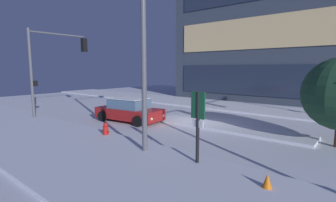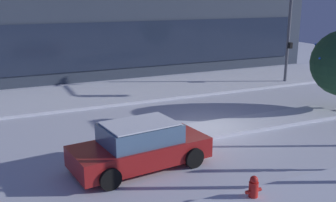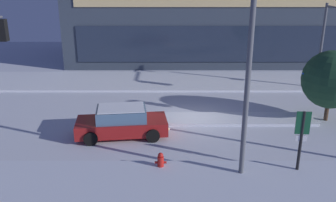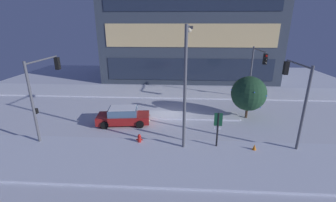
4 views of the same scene
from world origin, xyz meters
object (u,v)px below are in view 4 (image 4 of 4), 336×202
(traffic_light_corner_near_right, at_px, (296,87))
(traffic_light_corner_far_right, at_px, (256,66))
(traffic_light_corner_near_left, at_px, (44,83))
(construction_cone, at_px, (254,148))
(car_near, at_px, (123,116))
(parking_info_sign, at_px, (218,126))
(fire_hydrant, at_px, (139,139))
(decorated_tree_median, at_px, (249,94))
(street_lamp_arched, at_px, (186,70))

(traffic_light_corner_near_right, height_order, traffic_light_corner_far_right, traffic_light_corner_far_right)
(traffic_light_corner_near_left, xyz_separation_m, construction_cone, (15.21, -1.95, -3.80))
(car_near, distance_m, traffic_light_corner_near_right, 13.43)
(parking_info_sign, height_order, construction_cone, parking_info_sign)
(car_near, xyz_separation_m, construction_cone, (9.92, -3.95, -0.44))
(traffic_light_corner_far_right, relative_size, construction_cone, 10.71)
(fire_hydrant, bearing_deg, construction_cone, -4.53)
(parking_info_sign, height_order, decorated_tree_median, decorated_tree_median)
(fire_hydrant, bearing_deg, parking_info_sign, -2.72)
(traffic_light_corner_near_left, distance_m, construction_cone, 15.80)
(street_lamp_arched, height_order, construction_cone, street_lamp_arched)
(fire_hydrant, xyz_separation_m, parking_info_sign, (5.47, -0.26, 1.31))
(car_near, distance_m, decorated_tree_median, 11.25)
(traffic_light_corner_near_right, bearing_deg, construction_cone, 122.18)
(traffic_light_corner_near_right, bearing_deg, traffic_light_corner_far_right, 0.82)
(decorated_tree_median, bearing_deg, car_near, -169.29)
(car_near, bearing_deg, fire_hydrant, -66.30)
(street_lamp_arched, xyz_separation_m, decorated_tree_median, (5.73, 4.99, -3.04))
(parking_info_sign, bearing_deg, decorated_tree_median, -27.57)
(traffic_light_corner_near_right, relative_size, fire_hydrant, 7.88)
(car_near, xyz_separation_m, street_lamp_arched, (5.21, -2.92, 4.64))
(traffic_light_corner_far_right, xyz_separation_m, parking_info_sign, (-5.27, -9.97, -2.38))
(construction_cone, bearing_deg, street_lamp_arched, 167.63)
(parking_info_sign, xyz_separation_m, construction_cone, (2.48, -0.37, -1.39))
(street_lamp_arched, xyz_separation_m, construction_cone, (4.71, -1.03, -5.07))
(car_near, distance_m, construction_cone, 10.69)
(construction_cone, bearing_deg, parking_info_sign, 171.52)
(car_near, distance_m, parking_info_sign, 8.31)
(construction_cone, bearing_deg, car_near, 158.28)
(traffic_light_corner_near_right, relative_size, decorated_tree_median, 1.51)
(construction_cone, bearing_deg, fire_hydrant, 175.47)
(car_near, relative_size, decorated_tree_median, 1.20)
(car_near, xyz_separation_m, fire_hydrant, (1.97, -3.32, -0.36))
(traffic_light_corner_near_left, xyz_separation_m, decorated_tree_median, (16.23, 4.07, -1.77))
(street_lamp_arched, bearing_deg, construction_cone, -98.04)
(traffic_light_corner_near_left, height_order, parking_info_sign, traffic_light_corner_near_left)
(traffic_light_corner_far_right, xyz_separation_m, traffic_light_corner_near_left, (-18.00, -8.40, 0.04))
(traffic_light_corner_near_left, distance_m, street_lamp_arched, 10.62)
(decorated_tree_median, distance_m, construction_cone, 6.44)
(street_lamp_arched, bearing_deg, traffic_light_corner_far_right, -34.52)
(traffic_light_corner_near_right, xyz_separation_m, traffic_light_corner_far_right, (-0.12, 8.51, -0.02))
(traffic_light_corner_near_right, bearing_deg, decorated_tree_median, 24.34)
(fire_hydrant, distance_m, construction_cone, 7.98)
(traffic_light_corner_far_right, distance_m, decorated_tree_median, 4.98)
(street_lamp_arched, xyz_separation_m, fire_hydrant, (-3.25, -0.40, -4.99))
(traffic_light_corner_near_left, bearing_deg, traffic_light_corner_near_right, -90.37)
(fire_hydrant, height_order, parking_info_sign, parking_info_sign)
(fire_hydrant, bearing_deg, traffic_light_corner_near_left, 169.69)
(traffic_light_corner_near_left, distance_m, decorated_tree_median, 16.82)
(car_near, relative_size, traffic_light_corner_near_right, 0.79)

